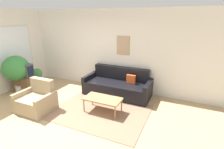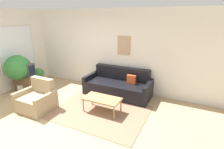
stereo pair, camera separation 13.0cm
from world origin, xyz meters
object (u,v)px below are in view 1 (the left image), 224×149
(couch, at_px, (118,86))
(coffee_table, at_px, (103,99))
(armchair, at_px, (37,101))
(tv, at_px, (23,70))
(potted_plant_tall, at_px, (16,69))

(couch, distance_m, coffee_table, 1.20)
(coffee_table, distance_m, armchair, 1.79)
(couch, height_order, tv, tv)
(tv, relative_size, armchair, 0.80)
(couch, relative_size, armchair, 2.37)
(tv, bearing_deg, armchair, -29.47)
(armchair, height_order, potted_plant_tall, potted_plant_tall)
(couch, xyz_separation_m, potted_plant_tall, (-3.02, -1.27, 0.54))
(coffee_table, height_order, potted_plant_tall, potted_plant_tall)
(potted_plant_tall, bearing_deg, couch, 22.81)
(coffee_table, bearing_deg, armchair, -158.17)
(armchair, bearing_deg, potted_plant_tall, 136.29)
(couch, distance_m, tv, 3.18)
(couch, xyz_separation_m, coffee_table, (0.06, -1.19, 0.06))
(couch, bearing_deg, potted_plant_tall, -157.19)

